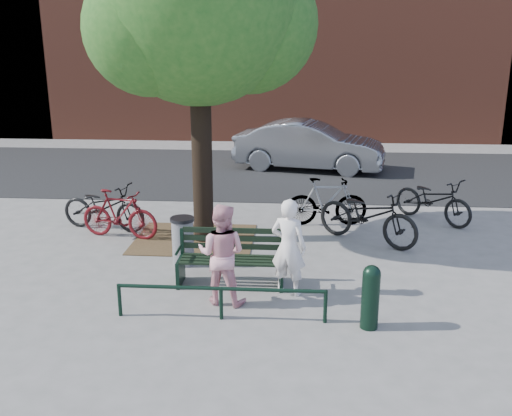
# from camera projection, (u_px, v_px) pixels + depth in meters

# --- Properties ---
(ground) EXTENTS (90.00, 90.00, 0.00)m
(ground) POSITION_uv_depth(u_px,v_px,m) (231.00, 285.00, 9.46)
(ground) COLOR gray
(ground) RESTS_ON ground
(dirt_pit) EXTENTS (2.40, 2.00, 0.02)m
(dirt_pit) POSITION_uv_depth(u_px,v_px,m) (195.00, 239.00, 11.63)
(dirt_pit) COLOR brown
(dirt_pit) RESTS_ON ground
(road) EXTENTS (40.00, 7.00, 0.01)m
(road) POSITION_uv_depth(u_px,v_px,m) (262.00, 172.00, 17.59)
(road) COLOR black
(road) RESTS_ON ground
(park_bench) EXTENTS (1.74, 0.54, 0.97)m
(park_bench) POSITION_uv_depth(u_px,v_px,m) (231.00, 256.00, 9.40)
(park_bench) COLOR black
(park_bench) RESTS_ON ground
(guard_railing) EXTENTS (3.06, 0.06, 0.51)m
(guard_railing) POSITION_uv_depth(u_px,v_px,m) (221.00, 294.00, 8.20)
(guard_railing) COLOR black
(guard_railing) RESTS_ON ground
(street_tree) EXTENTS (4.20, 3.80, 6.50)m
(street_tree) POSITION_uv_depth(u_px,v_px,m) (201.00, 11.00, 10.37)
(street_tree) COLOR black
(street_tree) RESTS_ON ground
(person_left) EXTENTS (0.66, 0.54, 1.57)m
(person_left) POSITION_uv_depth(u_px,v_px,m) (289.00, 247.00, 8.94)
(person_left) COLOR white
(person_left) RESTS_ON ground
(person_right) EXTENTS (0.87, 0.73, 1.58)m
(person_right) POSITION_uv_depth(u_px,v_px,m) (222.00, 254.00, 8.64)
(person_right) COLOR pink
(person_right) RESTS_ON ground
(bollard) EXTENTS (0.25, 0.25, 0.94)m
(bollard) POSITION_uv_depth(u_px,v_px,m) (371.00, 295.00, 7.93)
(bollard) COLOR black
(bollard) RESTS_ON ground
(litter_bin) EXTENTS (0.43, 0.43, 0.88)m
(litter_bin) POSITION_uv_depth(u_px,v_px,m) (183.00, 241.00, 10.23)
(litter_bin) COLOR gray
(litter_bin) RESTS_ON ground
(bicycle_a) EXTENTS (2.03, 1.09, 1.01)m
(bicycle_a) POSITION_uv_depth(u_px,v_px,m) (104.00, 207.00, 12.11)
(bicycle_a) COLOR black
(bicycle_a) RESTS_ON ground
(bicycle_b) EXTENTS (1.74, 0.81, 1.01)m
(bicycle_b) POSITION_uv_depth(u_px,v_px,m) (119.00, 214.00, 11.60)
(bicycle_b) COLOR #510B0F
(bicycle_b) RESTS_ON ground
(bicycle_c) EXTENTS (2.22, 1.86, 1.14)m
(bicycle_c) POSITION_uv_depth(u_px,v_px,m) (368.00, 215.00, 11.32)
(bicycle_c) COLOR black
(bicycle_c) RESTS_ON ground
(bicycle_d) EXTENTS (1.81, 0.64, 1.07)m
(bicycle_d) POSITION_uv_depth(u_px,v_px,m) (326.00, 202.00, 12.40)
(bicycle_d) COLOR gray
(bicycle_d) RESTS_ON ground
(bicycle_e) EXTENTS (1.83, 1.86, 1.02)m
(bicycle_e) POSITION_uv_depth(u_px,v_px,m) (433.00, 200.00, 12.66)
(bicycle_e) COLOR black
(bicycle_e) RESTS_ON ground
(parked_car) EXTENTS (4.83, 2.51, 1.52)m
(parked_car) POSITION_uv_depth(u_px,v_px,m) (309.00, 146.00, 17.73)
(parked_car) COLOR slate
(parked_car) RESTS_ON ground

